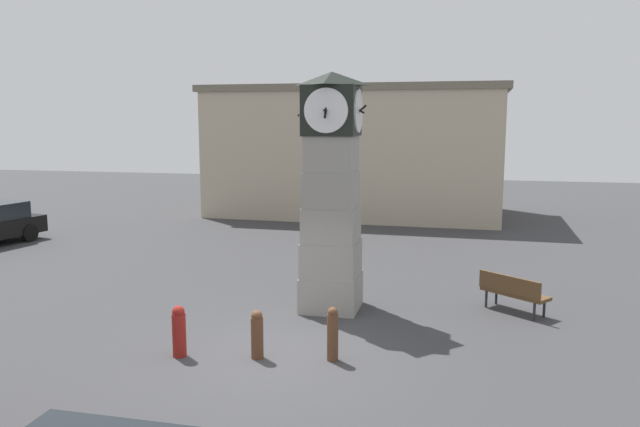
{
  "coord_description": "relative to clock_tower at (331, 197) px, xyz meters",
  "views": [
    {
      "loc": [
        3.41,
        -10.87,
        4.46
      ],
      "look_at": [
        0.2,
        3.24,
        2.25
      ],
      "focal_mm": 35.0,
      "sensor_mm": 36.0,
      "label": 1
    }
  ],
  "objects": [
    {
      "name": "ground_plane",
      "position": [
        -0.51,
        -3.1,
        -2.68
      ],
      "size": [
        72.36,
        72.36,
        0.0
      ],
      "primitive_type": "plane",
      "color": "#38383A"
    },
    {
      "name": "clock_tower",
      "position": [
        0.0,
        0.0,
        0.0
      ],
      "size": [
        1.6,
        1.55,
        5.5
      ],
      "color": "gray",
      "rests_on": "ground_plane"
    },
    {
      "name": "bollard_near_tower",
      "position": [
        -2.18,
        -3.58,
        -2.17
      ],
      "size": [
        0.26,
        0.26,
        0.99
      ],
      "color": "maroon",
      "rests_on": "ground_plane"
    },
    {
      "name": "bollard_mid_row",
      "position": [
        -0.72,
        -3.34,
        -2.2
      ],
      "size": [
        0.23,
        0.23,
        0.93
      ],
      "color": "brown",
      "rests_on": "ground_plane"
    },
    {
      "name": "bollard_far_row",
      "position": [
        0.68,
        -3.13,
        -2.16
      ],
      "size": [
        0.21,
        0.21,
        1.02
      ],
      "color": "brown",
      "rests_on": "ground_plane"
    },
    {
      "name": "bench",
      "position": [
        4.16,
        0.6,
        -2.15
      ],
      "size": [
        1.59,
        1.4,
        0.9
      ],
      "color": "brown",
      "rests_on": "ground_plane"
    },
    {
      "name": "warehouse_blue_far",
      "position": [
        -1.9,
        15.05,
        0.29
      ],
      "size": [
        13.65,
        7.01,
        5.91
      ],
      "color": "#B7A88E",
      "rests_on": "ground_plane"
    }
  ]
}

